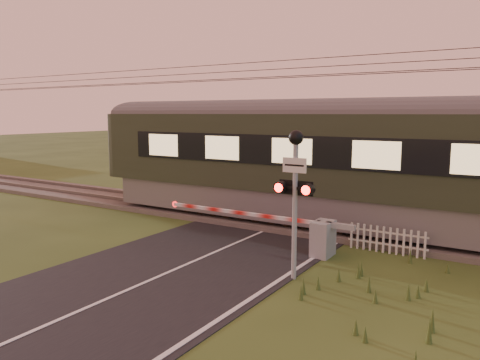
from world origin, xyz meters
The scene contains 7 objects.
ground centered at (0.00, 0.00, 0.00)m, with size 160.00×160.00×0.00m, color #32451A.
road centered at (0.02, -0.23, 0.01)m, with size 6.00×140.00×0.03m.
track_bed centered at (0.00, 6.50, 0.07)m, with size 140.00×3.40×0.39m.
overhead_wires centered at (0.00, 6.50, 5.72)m, with size 120.00×0.62×0.62m.
boom_gate centered at (2.56, 3.31, 0.59)m, with size 6.67×0.81×1.08m.
crossing_signal centered at (2.99, 1.13, 2.60)m, with size 0.96×0.37×3.77m.
picket_fence centered at (4.40, 4.60, 0.41)m, with size 2.38×0.07×0.81m.
Camera 1 is at (7.90, -9.28, 4.18)m, focal length 35.00 mm.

